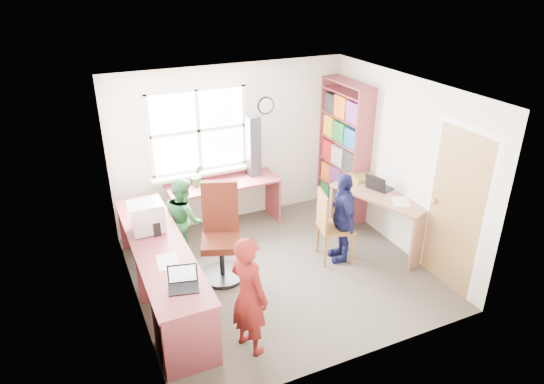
{
  "coord_description": "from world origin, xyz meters",
  "views": [
    {
      "loc": [
        -2.29,
        -4.77,
        3.66
      ],
      "look_at": [
        0.0,
        0.25,
        1.05
      ],
      "focal_mm": 32.0,
      "sensor_mm": 36.0,
      "label": 1
    }
  ],
  "objects_px": {
    "swivel_chair": "(221,238)",
    "person_red": "(249,295)",
    "person_navy": "(342,217)",
    "wooden_chair": "(330,223)",
    "potted_plant": "(197,176)",
    "right_desk": "(382,207)",
    "bookshelf": "(344,152)",
    "laptop_left": "(183,282)",
    "l_desk": "(186,279)",
    "laptop_right": "(378,186)",
    "crt_monitor": "(147,217)",
    "cd_tower": "(253,146)",
    "person_green": "(184,219)"
  },
  "relations": [
    {
      "from": "swivel_chair",
      "to": "person_green",
      "type": "distance_m",
      "value": 0.65
    },
    {
      "from": "swivel_chair",
      "to": "person_navy",
      "type": "distance_m",
      "value": 1.61
    },
    {
      "from": "wooden_chair",
      "to": "person_navy",
      "type": "height_order",
      "value": "person_navy"
    },
    {
      "from": "l_desk",
      "to": "person_green",
      "type": "relative_size",
      "value": 2.49
    },
    {
      "from": "bookshelf",
      "to": "potted_plant",
      "type": "xyz_separation_m",
      "value": [
        -2.28,
        0.27,
        -0.09
      ]
    },
    {
      "from": "l_desk",
      "to": "laptop_left",
      "type": "relative_size",
      "value": 8.5
    },
    {
      "from": "right_desk",
      "to": "wooden_chair",
      "type": "distance_m",
      "value": 0.85
    },
    {
      "from": "swivel_chair",
      "to": "person_red",
      "type": "xyz_separation_m",
      "value": [
        -0.18,
        -1.39,
        0.13
      ]
    },
    {
      "from": "l_desk",
      "to": "bookshelf",
      "type": "height_order",
      "value": "bookshelf"
    },
    {
      "from": "right_desk",
      "to": "laptop_right",
      "type": "relative_size",
      "value": 3.85
    },
    {
      "from": "laptop_left",
      "to": "person_green",
      "type": "xyz_separation_m",
      "value": [
        0.44,
        1.64,
        -0.21
      ]
    },
    {
      "from": "laptop_right",
      "to": "potted_plant",
      "type": "bearing_deg",
      "value": 39.52
    },
    {
      "from": "potted_plant",
      "to": "person_green",
      "type": "bearing_deg",
      "value": -121.83
    },
    {
      "from": "swivel_chair",
      "to": "laptop_left",
      "type": "bearing_deg",
      "value": -104.41
    },
    {
      "from": "laptop_left",
      "to": "laptop_right",
      "type": "height_order",
      "value": "laptop_right"
    },
    {
      "from": "potted_plant",
      "to": "right_desk",
      "type": "bearing_deg",
      "value": -32.31
    },
    {
      "from": "crt_monitor",
      "to": "person_navy",
      "type": "xyz_separation_m",
      "value": [
        2.43,
        -0.49,
        -0.31
      ]
    },
    {
      "from": "person_red",
      "to": "person_navy",
      "type": "height_order",
      "value": "person_red"
    },
    {
      "from": "crt_monitor",
      "to": "potted_plant",
      "type": "bearing_deg",
      "value": 47.09
    },
    {
      "from": "laptop_right",
      "to": "right_desk",
      "type": "bearing_deg",
      "value": 161.8
    },
    {
      "from": "person_red",
      "to": "bookshelf",
      "type": "bearing_deg",
      "value": -68.11
    },
    {
      "from": "bookshelf",
      "to": "laptop_left",
      "type": "distance_m",
      "value": 3.68
    },
    {
      "from": "laptop_right",
      "to": "person_navy",
      "type": "distance_m",
      "value": 0.77
    },
    {
      "from": "bookshelf",
      "to": "person_navy",
      "type": "height_order",
      "value": "bookshelf"
    },
    {
      "from": "right_desk",
      "to": "laptop_left",
      "type": "relative_size",
      "value": 4.42
    },
    {
      "from": "crt_monitor",
      "to": "laptop_left",
      "type": "xyz_separation_m",
      "value": [
        0.09,
        -1.25,
        -0.14
      ]
    },
    {
      "from": "l_desk",
      "to": "swivel_chair",
      "type": "xyz_separation_m",
      "value": [
        0.62,
        0.57,
        0.08
      ]
    },
    {
      "from": "cd_tower",
      "to": "potted_plant",
      "type": "distance_m",
      "value": 0.95
    },
    {
      "from": "right_desk",
      "to": "bookshelf",
      "type": "distance_m",
      "value": 1.21
    },
    {
      "from": "laptop_right",
      "to": "person_red",
      "type": "xyz_separation_m",
      "value": [
        -2.46,
        -1.29,
        -0.2
      ]
    },
    {
      "from": "swivel_chair",
      "to": "bookshelf",
      "type": "bearing_deg",
      "value": 41.77
    },
    {
      "from": "wooden_chair",
      "to": "person_red",
      "type": "bearing_deg",
      "value": -131.62
    },
    {
      "from": "swivel_chair",
      "to": "person_navy",
      "type": "height_order",
      "value": "person_navy"
    },
    {
      "from": "crt_monitor",
      "to": "person_red",
      "type": "relative_size",
      "value": 0.29
    },
    {
      "from": "bookshelf",
      "to": "crt_monitor",
      "type": "bearing_deg",
      "value": -167.11
    },
    {
      "from": "l_desk",
      "to": "wooden_chair",
      "type": "bearing_deg",
      "value": 8.37
    },
    {
      "from": "person_red",
      "to": "person_green",
      "type": "relative_size",
      "value": 1.12
    },
    {
      "from": "person_navy",
      "to": "wooden_chair",
      "type": "bearing_deg",
      "value": -96.41
    },
    {
      "from": "wooden_chair",
      "to": "crt_monitor",
      "type": "relative_size",
      "value": 2.61
    },
    {
      "from": "swivel_chair",
      "to": "person_navy",
      "type": "xyz_separation_m",
      "value": [
        1.58,
        -0.32,
        0.09
      ]
    },
    {
      "from": "person_red",
      "to": "person_navy",
      "type": "bearing_deg",
      "value": -79.16
    },
    {
      "from": "laptop_left",
      "to": "potted_plant",
      "type": "xyz_separation_m",
      "value": [
        0.82,
        2.25,
        0.12
      ]
    },
    {
      "from": "l_desk",
      "to": "laptop_right",
      "type": "xyz_separation_m",
      "value": [
        2.9,
        0.47,
        0.4
      ]
    },
    {
      "from": "cd_tower",
      "to": "person_green",
      "type": "bearing_deg",
      "value": -157.53
    },
    {
      "from": "l_desk",
      "to": "wooden_chair",
      "type": "xyz_separation_m",
      "value": [
        2.05,
        0.3,
        0.09
      ]
    },
    {
      "from": "wooden_chair",
      "to": "person_green",
      "type": "distance_m",
      "value": 1.94
    },
    {
      "from": "swivel_chair",
      "to": "crt_monitor",
      "type": "relative_size",
      "value": 3.24
    },
    {
      "from": "right_desk",
      "to": "bookshelf",
      "type": "height_order",
      "value": "bookshelf"
    },
    {
      "from": "cd_tower",
      "to": "person_green",
      "type": "height_order",
      "value": "cd_tower"
    },
    {
      "from": "wooden_chair",
      "to": "potted_plant",
      "type": "height_order",
      "value": "potted_plant"
    }
  ]
}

